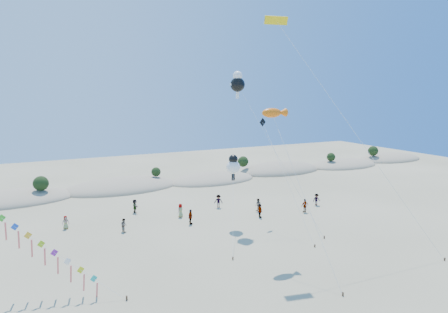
% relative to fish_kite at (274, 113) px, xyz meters
% --- Properties ---
extents(dune_ridge, '(145.30, 11.49, 5.57)m').
position_rel_fish_kite_xyz_m(dune_ridge, '(-7.97, 31.73, -13.55)').
color(dune_ridge, gray).
rests_on(dune_ridge, ground).
extents(fish_kite, '(2.66, 10.82, 14.17)m').
position_rel_fish_kite_xyz_m(fish_kite, '(0.00, 0.00, 0.00)').
color(fish_kite, '#3F2D1E').
rests_on(fish_kite, ground).
extents(cartoon_kite_low, '(5.43, 9.72, 8.50)m').
position_rel_fish_kite_xyz_m(cartoon_kite_low, '(-0.28, 8.05, -6.46)').
color(cartoon_kite_low, '#3F2D1E').
rests_on(cartoon_kite_low, ground).
extents(cartoon_kite_high, '(6.52, 10.91, 18.22)m').
position_rel_fish_kite_xyz_m(cartoon_kite_high, '(1.05, 9.58, 3.15)').
color(cartoon_kite_high, '#3F2D1E').
rests_on(cartoon_kite_high, ground).
extents(parafoil_kite, '(13.91, 10.67, 22.72)m').
position_rel_fish_kite_xyz_m(parafoil_kite, '(0.56, 0.25, 8.14)').
color(parafoil_kite, '#3F2D1E').
rests_on(parafoil_kite, ground).
extents(dark_kite, '(1.06, 11.03, 12.65)m').
position_rel_fish_kite_xyz_m(dark_kite, '(4.20, 6.26, -4.61)').
color(dark_kite, '#3F2D1E').
rests_on(dark_kite, ground).
extents(beachgoers, '(33.45, 10.80, 1.83)m').
position_rel_fish_kite_xyz_m(beachgoers, '(-0.94, 12.44, -12.78)').
color(beachgoers, slate).
rests_on(beachgoers, ground).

